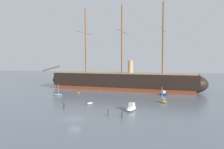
{
  "coord_description": "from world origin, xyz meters",
  "views": [
    {
      "loc": [
        19.5,
        -43.05,
        12.62
      ],
      "look_at": [
        -0.07,
        33.1,
        7.73
      ],
      "focal_mm": 34.47,
      "sensor_mm": 36.0,
      "label": 1
    }
  ],
  "objects_px": {
    "motorboat_far_left": "(69,86)",
    "mooring_piling_nearest": "(64,105)",
    "dinghy_alongside_bow": "(78,93)",
    "motorboat_alongside_stern": "(164,94)",
    "tall_ship": "(122,81)",
    "motorboat_foreground_right": "(131,108)",
    "motorboat_distant_centre": "(128,85)",
    "seagull_in_flight": "(126,41)",
    "motorboat_far_right": "(186,89)",
    "sailboat_mid_left": "(58,95)",
    "mooring_piling_right_pair": "(122,115)",
    "sailboat_mid_right": "(162,101)",
    "dinghy_near_centre": "(90,103)",
    "mooring_piling_left_pair": "(108,113)"
  },
  "relations": [
    {
      "from": "motorboat_distant_centre",
      "to": "motorboat_foreground_right",
      "type": "bearing_deg",
      "value": -78.8
    },
    {
      "from": "motorboat_foreground_right",
      "to": "motorboat_far_left",
      "type": "distance_m",
      "value": 56.55
    },
    {
      "from": "tall_ship",
      "to": "motorboat_foreground_right",
      "type": "height_order",
      "value": "tall_ship"
    },
    {
      "from": "mooring_piling_right_pair",
      "to": "tall_ship",
      "type": "bearing_deg",
      "value": 101.79
    },
    {
      "from": "mooring_piling_left_pair",
      "to": "mooring_piling_right_pair",
      "type": "height_order",
      "value": "mooring_piling_left_pair"
    },
    {
      "from": "mooring_piling_right_pair",
      "to": "motorboat_far_right",
      "type": "bearing_deg",
      "value": 70.82
    },
    {
      "from": "sailboat_mid_right",
      "to": "motorboat_far_left",
      "type": "xyz_separation_m",
      "value": [
        -45.25,
        29.01,
        0.3
      ]
    },
    {
      "from": "seagull_in_flight",
      "to": "motorboat_far_left",
      "type": "bearing_deg",
      "value": 143.06
    },
    {
      "from": "dinghy_near_centre",
      "to": "seagull_in_flight",
      "type": "bearing_deg",
      "value": 55.43
    },
    {
      "from": "dinghy_near_centre",
      "to": "motorboat_far_right",
      "type": "bearing_deg",
      "value": 52.19
    },
    {
      "from": "motorboat_far_right",
      "to": "motorboat_distant_centre",
      "type": "relative_size",
      "value": 0.9
    },
    {
      "from": "sailboat_mid_right",
      "to": "motorboat_far_left",
      "type": "bearing_deg",
      "value": 147.33
    },
    {
      "from": "motorboat_far_left",
      "to": "mooring_piling_nearest",
      "type": "relative_size",
      "value": 3.45
    },
    {
      "from": "tall_ship",
      "to": "sailboat_mid_right",
      "type": "distance_m",
      "value": 31.13
    },
    {
      "from": "mooring_piling_nearest",
      "to": "mooring_piling_left_pair",
      "type": "relative_size",
      "value": 0.99
    },
    {
      "from": "tall_ship",
      "to": "seagull_in_flight",
      "type": "relative_size",
      "value": 64.87
    },
    {
      "from": "motorboat_distant_centre",
      "to": "mooring_piling_right_pair",
      "type": "distance_m",
      "value": 60.06
    },
    {
      "from": "tall_ship",
      "to": "dinghy_alongside_bow",
      "type": "height_order",
      "value": "tall_ship"
    },
    {
      "from": "dinghy_alongside_bow",
      "to": "motorboat_far_right",
      "type": "distance_m",
      "value": 46.11
    },
    {
      "from": "motorboat_distant_centre",
      "to": "mooring_piling_nearest",
      "type": "distance_m",
      "value": 54.33
    },
    {
      "from": "motorboat_foreground_right",
      "to": "motorboat_alongside_stern",
      "type": "height_order",
      "value": "motorboat_foreground_right"
    },
    {
      "from": "motorboat_alongside_stern",
      "to": "motorboat_distant_centre",
      "type": "height_order",
      "value": "motorboat_distant_centre"
    },
    {
      "from": "motorboat_foreground_right",
      "to": "motorboat_distant_centre",
      "type": "height_order",
      "value": "motorboat_foreground_right"
    },
    {
      "from": "sailboat_mid_left",
      "to": "motorboat_alongside_stern",
      "type": "relative_size",
      "value": 0.99
    },
    {
      "from": "sailboat_mid_left",
      "to": "motorboat_distant_centre",
      "type": "distance_m",
      "value": 40.24
    },
    {
      "from": "dinghy_alongside_bow",
      "to": "seagull_in_flight",
      "type": "relative_size",
      "value": 1.85
    },
    {
      "from": "tall_ship",
      "to": "sailboat_mid_left",
      "type": "height_order",
      "value": "tall_ship"
    },
    {
      "from": "motorboat_alongside_stern",
      "to": "motorboat_distant_centre",
      "type": "bearing_deg",
      "value": 126.61
    },
    {
      "from": "tall_ship",
      "to": "motorboat_far_left",
      "type": "height_order",
      "value": "tall_ship"
    },
    {
      "from": "mooring_piling_nearest",
      "to": "tall_ship",
      "type": "bearing_deg",
      "value": 79.21
    },
    {
      "from": "sailboat_mid_right",
      "to": "dinghy_alongside_bow",
      "type": "xyz_separation_m",
      "value": [
        -32.39,
        11.1,
        -0.15
      ]
    },
    {
      "from": "motorboat_far_left",
      "to": "mooring_piling_nearest",
      "type": "height_order",
      "value": "motorboat_far_left"
    },
    {
      "from": "seagull_in_flight",
      "to": "dinghy_near_centre",
      "type": "bearing_deg",
      "value": -124.57
    },
    {
      "from": "dinghy_near_centre",
      "to": "mooring_piling_nearest",
      "type": "bearing_deg",
      "value": -125.66
    },
    {
      "from": "tall_ship",
      "to": "mooring_piling_right_pair",
      "type": "bearing_deg",
      "value": -78.21
    },
    {
      "from": "dinghy_alongside_bow",
      "to": "motorboat_alongside_stern",
      "type": "relative_size",
      "value": 0.51
    },
    {
      "from": "dinghy_near_centre",
      "to": "motorboat_distant_centre",
      "type": "relative_size",
      "value": 0.54
    },
    {
      "from": "motorboat_far_right",
      "to": "sailboat_mid_left",
      "type": "bearing_deg",
      "value": -150.21
    },
    {
      "from": "motorboat_far_left",
      "to": "mooring_piling_nearest",
      "type": "xyz_separation_m",
      "value": [
        19.81,
        -43.64,
        0.04
      ]
    },
    {
      "from": "motorboat_foreground_right",
      "to": "mooring_piling_right_pair",
      "type": "distance_m",
      "value": 7.19
    },
    {
      "from": "tall_ship",
      "to": "motorboat_distant_centre",
      "type": "bearing_deg",
      "value": 89.71
    },
    {
      "from": "motorboat_foreground_right",
      "to": "mooring_piling_left_pair",
      "type": "bearing_deg",
      "value": -124.19
    },
    {
      "from": "sailboat_mid_left",
      "to": "dinghy_alongside_bow",
      "type": "height_order",
      "value": "sailboat_mid_left"
    },
    {
      "from": "seagull_in_flight",
      "to": "mooring_piling_left_pair",
      "type": "bearing_deg",
      "value": -88.8
    },
    {
      "from": "motorboat_foreground_right",
      "to": "dinghy_near_centre",
      "type": "xyz_separation_m",
      "value": [
        -13.13,
        5.2,
        -0.41
      ]
    },
    {
      "from": "motorboat_far_left",
      "to": "seagull_in_flight",
      "type": "distance_m",
      "value": 45.24
    },
    {
      "from": "seagull_in_flight",
      "to": "motorboat_foreground_right",
      "type": "bearing_deg",
      "value": -74.34
    },
    {
      "from": "motorboat_far_left",
      "to": "mooring_piling_right_pair",
      "type": "height_order",
      "value": "motorboat_far_left"
    },
    {
      "from": "sailboat_mid_left",
      "to": "mooring_piling_nearest",
      "type": "xyz_separation_m",
      "value": [
        11.88,
        -18.62,
        0.39
      ]
    },
    {
      "from": "sailboat_mid_left",
      "to": "mooring_piling_right_pair",
      "type": "relative_size",
      "value": 3.34
    }
  ]
}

